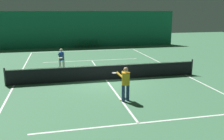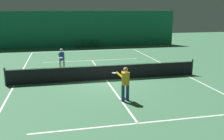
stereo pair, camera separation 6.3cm
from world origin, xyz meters
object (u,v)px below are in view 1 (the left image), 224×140
(player_far, at_px, (62,58))
(tennis_ball, at_px, (121,100))
(courtside_chair_0, at_px, (78,44))
(courtside_chair_2, at_px, (91,43))
(tennis_net, at_px, (106,72))
(player_near, at_px, (125,81))
(courtside_chair_1, at_px, (84,44))
(courtside_chair_3, at_px, (97,43))

(player_far, height_order, tennis_ball, player_far)
(courtside_chair_0, height_order, courtside_chair_2, same)
(tennis_net, height_order, player_far, player_far)
(player_near, bearing_deg, tennis_ball, 66.02)
(courtside_chair_0, xyz_separation_m, courtside_chair_1, (0.77, 0.00, 0.00))
(tennis_net, height_order, courtside_chair_0, tennis_net)
(courtside_chair_0, xyz_separation_m, courtside_chair_2, (1.54, 0.00, 0.00))
(tennis_net, bearing_deg, player_near, -87.61)
(player_near, height_order, player_far, player_near)
(courtside_chair_0, distance_m, tennis_ball, 18.07)
(player_far, xyz_separation_m, courtside_chair_3, (4.42, 11.27, -0.47))
(courtside_chair_2, distance_m, courtside_chair_3, 0.77)
(player_near, xyz_separation_m, courtside_chair_0, (-0.69, 18.08, -0.49))
(player_near, bearing_deg, courtside_chair_3, -23.42)
(courtside_chair_2, bearing_deg, player_near, -2.69)
(tennis_net, distance_m, tennis_ball, 3.88)
(player_far, bearing_deg, courtside_chair_1, 171.87)
(courtside_chair_0, distance_m, courtside_chair_1, 0.77)
(tennis_net, xyz_separation_m, tennis_ball, (-0.05, -3.85, -0.48))
(player_near, distance_m, courtside_chair_0, 18.10)
(player_far, bearing_deg, player_near, 28.64)
(tennis_net, distance_m, player_near, 3.90)
(courtside_chair_0, bearing_deg, courtside_chair_1, 90.00)
(courtside_chair_0, xyz_separation_m, tennis_ball, (0.47, -18.06, -0.45))
(courtside_chair_0, bearing_deg, player_near, 2.18)
(player_far, relative_size, tennis_ball, 24.87)
(courtside_chair_2, bearing_deg, courtside_chair_0, -90.00)
(tennis_ball, bearing_deg, courtside_chair_2, 86.63)
(tennis_net, bearing_deg, courtside_chair_0, 92.12)
(player_near, height_order, courtside_chair_1, player_near)
(courtside_chair_1, bearing_deg, courtside_chair_0, -90.00)
(player_far, distance_m, courtside_chair_1, 11.64)
(player_near, distance_m, courtside_chair_1, 18.08)
(tennis_net, distance_m, courtside_chair_0, 14.21)
(player_near, xyz_separation_m, courtside_chair_1, (0.08, 18.08, -0.49))
(player_far, height_order, courtside_chair_0, player_far)
(courtside_chair_2, relative_size, tennis_ball, 12.73)
(courtside_chair_1, relative_size, courtside_chair_2, 1.00)
(courtside_chair_2, bearing_deg, courtside_chair_1, -90.00)
(player_far, height_order, courtside_chair_3, player_far)
(courtside_chair_2, bearing_deg, tennis_net, -4.07)
(courtside_chair_1, distance_m, courtside_chair_2, 0.77)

